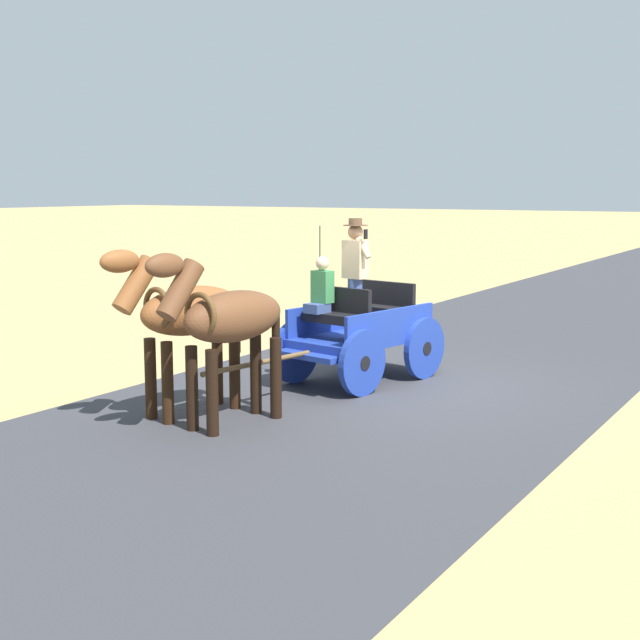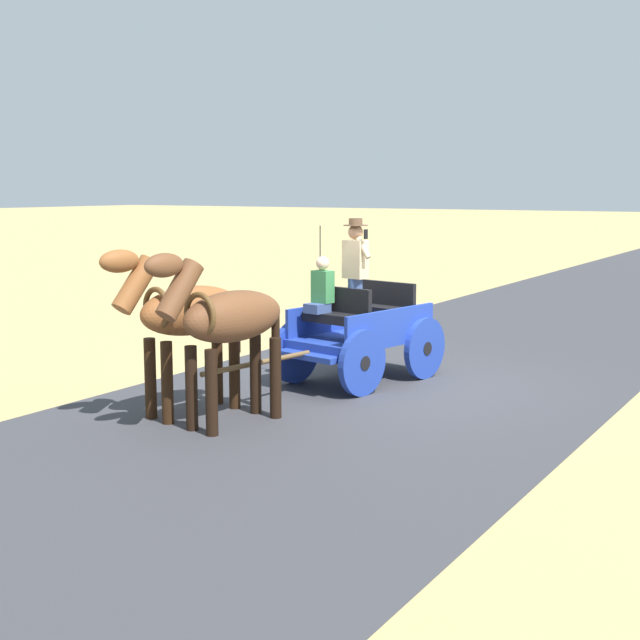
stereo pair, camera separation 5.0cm
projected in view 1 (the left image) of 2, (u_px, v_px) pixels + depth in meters
The scene contains 5 objects.
ground_plane at pixel (396, 383), 13.34m from camera, with size 200.00×200.00×0.00m, color tan.
road_surface at pixel (396, 383), 13.34m from camera, with size 6.56×160.00×0.01m, color #38383D.
horse_drawn_carriage at pixel (357, 329), 13.35m from camera, with size 1.82×4.51×2.50m.
horse_near_side at pixel (227, 321), 10.77m from camera, with size 0.82×2.15×2.21m.
horse_off_side at pixel (185, 315), 11.29m from camera, with size 0.90×2.15×2.21m.
Camera 1 is at (-5.80, 11.74, 2.95)m, focal length 49.34 mm.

